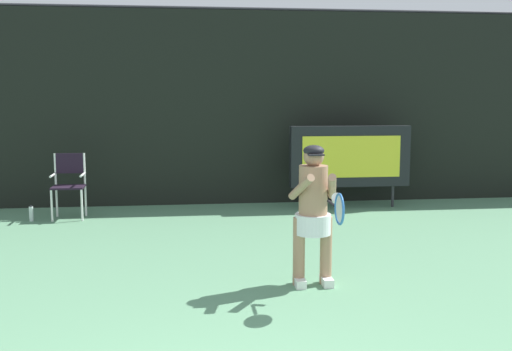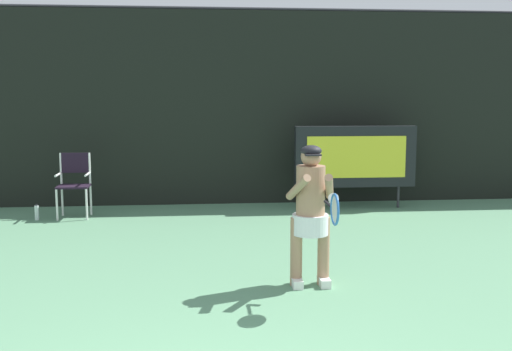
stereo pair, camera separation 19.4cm
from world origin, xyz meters
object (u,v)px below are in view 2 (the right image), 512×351
object	(u,v)px
scoreboard	(355,157)
umpire_chair	(74,181)
water_bottle	(37,213)
tennis_racket	(334,209)
tennis_player	(311,209)

from	to	relation	value
scoreboard	umpire_chair	distance (m)	4.93
water_bottle	umpire_chair	bearing A→B (deg)	18.63
scoreboard	umpire_chair	xyz separation A→B (m)	(-4.91, -0.32, -0.33)
scoreboard	water_bottle	bearing A→B (deg)	-174.67
umpire_chair	tennis_racket	size ratio (longest dim) A/B	1.79
water_bottle	tennis_racket	bearing A→B (deg)	-48.57
tennis_racket	tennis_player	bearing A→B (deg)	93.14
tennis_racket	water_bottle	bearing A→B (deg)	126.12
tennis_racket	scoreboard	bearing A→B (deg)	67.71
umpire_chair	tennis_racket	bearing A→B (deg)	-54.22
scoreboard	umpire_chair	world-z (taller)	scoreboard
tennis_player	scoreboard	bearing A→B (deg)	69.38
water_bottle	tennis_player	size ratio (longest dim) A/B	0.17
umpire_chair	tennis_racket	distance (m)	5.80
water_bottle	tennis_player	world-z (taller)	tennis_player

